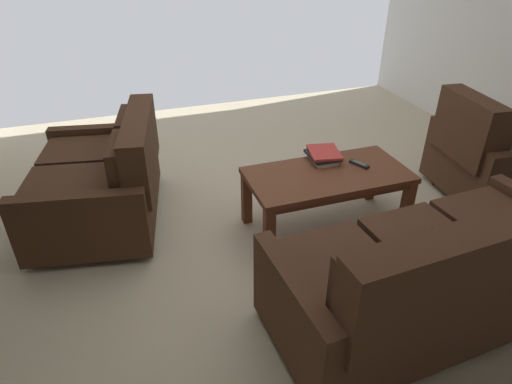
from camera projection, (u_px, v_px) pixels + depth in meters
The scene contains 7 objects.
ground_plane at pixel (282, 226), 3.46m from camera, with size 5.43×5.71×0.01m, color beige.
sofa_main at pixel (438, 275), 2.41m from camera, with size 1.84×0.92×0.90m.
loveseat_near at pixel (104, 180), 3.36m from camera, with size 1.10×1.37×0.85m.
coffee_table at pixel (327, 181), 3.25m from camera, with size 1.19×0.59×0.47m.
armchair_side at pixel (492, 157), 3.66m from camera, with size 0.97×0.95×0.91m.
book_stack at pixel (323, 155), 3.37m from camera, with size 0.27×0.31×0.07m.
tv_remote at pixel (359, 164), 3.31m from camera, with size 0.11×0.16×0.02m.
Camera 1 is at (1.10, 2.60, 2.02)m, focal length 30.88 mm.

